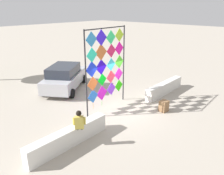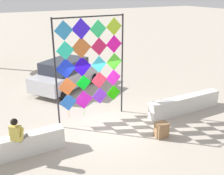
# 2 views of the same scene
# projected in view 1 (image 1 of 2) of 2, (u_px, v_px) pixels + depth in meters

# --- Properties ---
(ground) EXTENTS (120.00, 120.00, 0.00)m
(ground) POSITION_uv_depth(u_px,v_px,m) (120.00, 110.00, 12.22)
(ground) COLOR #ADA393
(plaza_ledge_left) EXTENTS (3.85, 0.46, 0.77)m
(plaza_ledge_left) POSITION_uv_depth(u_px,v_px,m) (69.00, 137.00, 9.01)
(plaza_ledge_left) COLOR silver
(plaza_ledge_left) RESTS_ON ground
(plaza_ledge_right) EXTENTS (3.85, 0.46, 0.77)m
(plaza_ledge_right) POSITION_uv_depth(u_px,v_px,m) (164.00, 88.00, 14.47)
(plaza_ledge_right) COLOR silver
(plaza_ledge_right) RESTS_ON ground
(kite_display_rack) EXTENTS (3.10, 0.16, 4.47)m
(kite_display_rack) POSITION_uv_depth(u_px,v_px,m) (106.00, 64.00, 11.69)
(kite_display_rack) COLOR #232328
(kite_display_rack) RESTS_ON ground
(seated_vendor) EXTENTS (0.75, 0.76, 1.62)m
(seated_vendor) POSITION_uv_depth(u_px,v_px,m) (80.00, 124.00, 8.92)
(seated_vendor) COLOR #666056
(seated_vendor) RESTS_ON ground
(parked_car) EXTENTS (4.71, 4.04, 1.71)m
(parked_car) POSITION_uv_depth(u_px,v_px,m) (65.00, 77.00, 15.09)
(parked_car) COLOR #B7B7BC
(parked_car) RESTS_ON ground
(cardboard_box_large) EXTENTS (0.50, 0.43, 0.61)m
(cardboard_box_large) POSITION_uv_depth(u_px,v_px,m) (164.00, 106.00, 12.03)
(cardboard_box_large) COLOR olive
(cardboard_box_large) RESTS_ON ground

